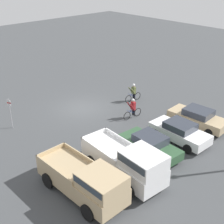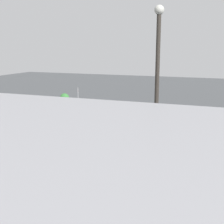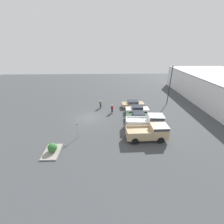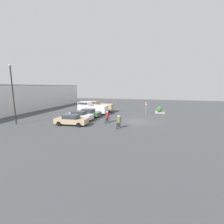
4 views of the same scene
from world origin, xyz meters
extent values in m
plane|color=#424447|center=(0.00, 0.00, 0.00)|extent=(80.00, 80.00, 0.00)
cube|color=tan|center=(-4.42, 8.49, 0.59)|extent=(2.03, 4.53, 0.66)
cube|color=#2D333D|center=(-4.42, 8.49, 1.16)|extent=(1.70, 2.09, 0.49)
cylinder|color=black|center=(-5.39, 9.85, 0.30)|extent=(0.22, 0.62, 0.61)
cylinder|color=black|center=(-3.63, 9.96, 0.30)|extent=(0.22, 0.62, 0.61)
cylinder|color=black|center=(-5.21, 7.02, 0.30)|extent=(0.22, 0.62, 0.61)
cylinder|color=black|center=(-3.46, 7.13, 0.30)|extent=(0.22, 0.62, 0.61)
cube|color=white|center=(-1.62, 8.85, 0.62)|extent=(1.85, 4.29, 0.68)
cube|color=#2D333D|center=(-1.62, 8.85, 1.19)|extent=(1.63, 1.94, 0.47)
cylinder|color=black|center=(-2.48, 10.22, 0.33)|extent=(0.19, 0.66, 0.66)
cylinder|color=black|center=(-0.71, 10.19, 0.33)|extent=(0.19, 0.66, 0.66)
cylinder|color=black|center=(-2.53, 7.50, 0.33)|extent=(0.19, 0.66, 0.66)
cylinder|color=black|center=(-0.76, 7.47, 0.33)|extent=(0.19, 0.66, 0.66)
cube|color=#2D5133|center=(1.18, 8.56, 0.59)|extent=(2.00, 4.32, 0.60)
cube|color=#2D333D|center=(1.18, 8.56, 1.15)|extent=(1.69, 1.99, 0.52)
cylinder|color=black|center=(0.38, 9.96, 0.34)|extent=(0.22, 0.68, 0.67)
cylinder|color=black|center=(2.14, 9.85, 0.34)|extent=(0.22, 0.68, 0.67)
cylinder|color=black|center=(0.22, 7.26, 0.34)|extent=(0.22, 0.68, 0.67)
cylinder|color=black|center=(1.98, 7.16, 0.34)|extent=(0.22, 0.68, 0.67)
cube|color=white|center=(3.98, 8.85, 0.88)|extent=(2.32, 5.66, 1.03)
cube|color=white|center=(4.08, 10.51, 1.85)|extent=(1.96, 2.33, 0.91)
cube|color=#333D47|center=(4.08, 10.51, 2.05)|extent=(2.00, 2.16, 0.40)
cube|color=white|center=(2.96, 7.80, 1.52)|extent=(0.29, 3.33, 0.25)
cube|color=white|center=(4.86, 7.69, 1.52)|extent=(0.29, 3.33, 0.25)
cube|color=white|center=(3.81, 6.12, 1.52)|extent=(1.98, 0.20, 0.25)
cylinder|color=black|center=(3.10, 10.63, 0.41)|extent=(0.27, 0.83, 0.81)
cylinder|color=black|center=(5.07, 10.51, 0.41)|extent=(0.27, 0.83, 0.81)
cylinder|color=black|center=(2.88, 7.20, 0.41)|extent=(0.27, 0.83, 0.81)
cylinder|color=black|center=(4.86, 7.07, 0.41)|extent=(0.27, 0.83, 0.81)
cube|color=tan|center=(6.78, 8.53, 0.89)|extent=(2.11, 5.54, 0.97)
cube|color=tan|center=(6.74, 10.18, 1.76)|extent=(1.88, 2.24, 0.76)
cube|color=tan|center=(5.85, 7.41, 1.50)|extent=(0.15, 3.30, 0.25)
cube|color=tan|center=(7.76, 7.46, 1.50)|extent=(0.15, 3.30, 0.25)
cube|color=tan|center=(6.84, 5.83, 1.50)|extent=(1.99, 0.12, 0.25)
cylinder|color=black|center=(5.75, 10.21, 0.45)|extent=(0.24, 0.90, 0.89)
cylinder|color=black|center=(5.82, 6.81, 0.45)|extent=(0.24, 0.90, 0.89)
cylinder|color=black|center=(7.81, 6.85, 0.45)|extent=(0.24, 0.90, 0.89)
torus|color=black|center=(-1.24, 4.12, 0.33)|extent=(0.71, 0.11, 0.71)
torus|color=black|center=(-2.37, 4.22, 0.33)|extent=(0.71, 0.11, 0.71)
cylinder|color=#233D9E|center=(-1.81, 4.17, 0.50)|extent=(0.59, 0.09, 0.38)
cylinder|color=#233D9E|center=(-1.81, 4.17, 0.70)|extent=(0.62, 0.09, 0.04)
cylinder|color=#233D9E|center=(-2.00, 4.19, 0.50)|extent=(0.04, 0.04, 0.34)
cylinder|color=#233D9E|center=(-1.38, 4.13, 0.72)|extent=(0.07, 0.46, 0.02)
cylinder|color=black|center=(-1.91, 4.27, 0.46)|extent=(0.13, 0.13, 0.53)
cylinder|color=black|center=(-1.93, 4.09, 0.46)|extent=(0.13, 0.13, 0.53)
cube|color=maroon|center=(-1.86, 4.18, 1.06)|extent=(0.27, 0.38, 0.67)
cylinder|color=maroon|center=(-1.62, 4.33, 1.06)|extent=(0.56, 0.14, 0.72)
cylinder|color=maroon|center=(-1.65, 3.99, 1.06)|extent=(0.56, 0.14, 0.72)
sphere|color=tan|center=(-1.83, 4.17, 1.49)|extent=(0.21, 0.21, 0.21)
sphere|color=silver|center=(-1.83, 4.17, 1.54)|extent=(0.23, 0.23, 0.23)
torus|color=black|center=(-3.71, 1.86, 0.33)|extent=(0.72, 0.11, 0.71)
torus|color=black|center=(-4.80, 1.96, 0.33)|extent=(0.72, 0.11, 0.71)
cylinder|color=#233D9E|center=(-4.25, 1.91, 0.51)|extent=(0.56, 0.09, 0.38)
cylinder|color=#233D9E|center=(-4.25, 1.91, 0.70)|extent=(0.60, 0.09, 0.04)
cylinder|color=#233D9E|center=(-4.44, 1.93, 0.51)|extent=(0.04, 0.04, 0.35)
cylinder|color=#233D9E|center=(-3.85, 1.87, 0.73)|extent=(0.07, 0.46, 0.02)
cylinder|color=black|center=(-4.35, 2.01, 0.46)|extent=(0.13, 0.13, 0.53)
cylinder|color=black|center=(-4.37, 1.83, 0.46)|extent=(0.13, 0.13, 0.53)
cube|color=#5B6638|center=(-4.31, 1.91, 1.04)|extent=(0.27, 0.38, 0.61)
cylinder|color=#5B6638|center=(-4.08, 2.06, 1.04)|extent=(0.54, 0.14, 0.67)
cylinder|color=#5B6638|center=(-4.11, 1.73, 1.04)|extent=(0.54, 0.14, 0.67)
sphere|color=tan|center=(-4.28, 1.91, 1.46)|extent=(0.24, 0.24, 0.24)
sphere|color=silver|center=(-4.28, 1.91, 1.52)|extent=(0.26, 0.26, 0.26)
cylinder|color=#9E9EA3|center=(6.04, -0.88, 1.20)|extent=(0.06, 0.06, 2.39)
cube|color=white|center=(6.04, -0.88, 2.07)|extent=(0.15, 0.28, 0.45)
cube|color=red|center=(6.04, -0.88, 2.07)|extent=(0.16, 0.28, 0.10)
cylinder|color=#2D2823|center=(-6.10, 16.19, 3.88)|extent=(0.16, 0.16, 7.77)
sphere|color=#B2B2A8|center=(-6.10, 16.19, 7.90)|extent=(0.36, 0.36, 0.36)
cube|color=gray|center=(9.09, -3.49, 0.07)|extent=(2.94, 1.86, 0.15)
sphere|color=#337033|center=(9.06, -3.36, 0.70)|extent=(1.10, 1.10, 1.10)
camera|label=1|loc=(14.66, 19.40, 11.46)|focal=50.00mm
camera|label=2|loc=(-8.71, 27.83, 6.63)|focal=50.00mm
camera|label=3|loc=(23.68, 3.33, 12.15)|focal=24.00mm
camera|label=4|loc=(-22.10, -2.17, 5.18)|focal=24.00mm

